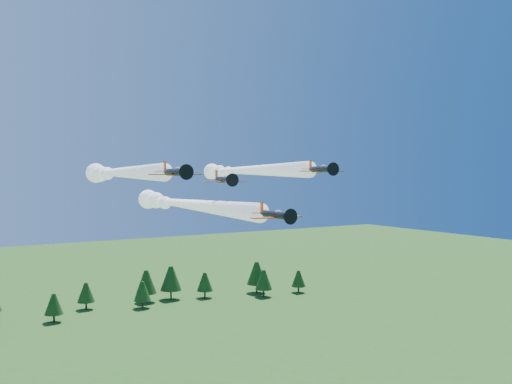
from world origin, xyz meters
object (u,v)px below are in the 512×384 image
plane_lead (184,204)px  plane_slot (224,180)px  plane_left (117,172)px  plane_right (243,170)px

plane_lead → plane_slot: 12.38m
plane_left → plane_right: bearing=6.6°
plane_left → plane_right: plane_right is taller
plane_lead → plane_right: plane_right is taller
plane_right → plane_lead: bearing=-140.3°
plane_left → plane_right: size_ratio=0.80×
plane_lead → plane_left: bearing=143.0°
plane_lead → plane_slot: bearing=-81.4°
plane_lead → plane_right: bearing=32.8°
plane_right → plane_slot: bearing=-117.0°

